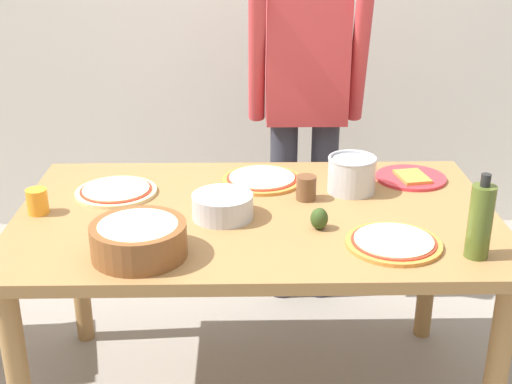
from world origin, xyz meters
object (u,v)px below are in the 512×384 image
at_px(dining_table, 256,236).
at_px(person_cook, 306,100).
at_px(plate_with_slice, 411,177).
at_px(cup_small_brown, 306,188).
at_px(olive_oil_bottle, 480,221).
at_px(popcorn_bowl, 139,236).
at_px(pizza_second_cooked, 394,242).
at_px(cup_orange, 37,202).
at_px(pizza_raw_on_board, 116,191).
at_px(pizza_cooked_on_tray, 262,179).
at_px(avocado, 319,219).
at_px(steel_pot, 352,174).
at_px(mixing_bowl_steel, 223,206).

height_order(dining_table, person_cook, person_cook).
relative_size(plate_with_slice, cup_small_brown, 3.06).
xyz_separation_m(person_cook, olive_oil_bottle, (0.41, -1.09, -0.07)).
bearing_deg(olive_oil_bottle, popcorn_bowl, 178.69).
relative_size(pizza_second_cooked, cup_small_brown, 3.42).
xyz_separation_m(olive_oil_bottle, cup_small_brown, (-0.46, 0.43, -0.07)).
bearing_deg(person_cook, cup_orange, -141.31).
xyz_separation_m(pizza_raw_on_board, pizza_cooked_on_tray, (0.52, 0.11, -0.00)).
distance_m(dining_table, avocado, 0.27).
bearing_deg(person_cook, pizza_cooked_on_tray, -112.47).
bearing_deg(cup_small_brown, steel_pot, 23.07).
bearing_deg(pizza_second_cooked, cup_small_brown, 123.08).
bearing_deg(popcorn_bowl, person_cook, 61.76).
height_order(pizza_cooked_on_tray, popcorn_bowl, popcorn_bowl).
xyz_separation_m(dining_table, cup_small_brown, (0.17, 0.10, 0.13)).
distance_m(pizza_raw_on_board, avocado, 0.75).
relative_size(dining_table, cup_small_brown, 18.82).
distance_m(olive_oil_bottle, steel_pot, 0.58).
xyz_separation_m(pizza_raw_on_board, cup_small_brown, (0.67, -0.07, 0.03)).
height_order(dining_table, popcorn_bowl, popcorn_bowl).
distance_m(steel_pot, cup_orange, 1.08).
height_order(person_cook, avocado, person_cook).
distance_m(pizza_cooked_on_tray, cup_small_brown, 0.23).
xyz_separation_m(dining_table, popcorn_bowl, (-0.35, -0.31, 0.15)).
relative_size(olive_oil_bottle, avocado, 3.66).
xyz_separation_m(pizza_cooked_on_tray, cup_small_brown, (0.15, -0.17, 0.03)).
relative_size(person_cook, cup_orange, 19.06).
bearing_deg(person_cook, mixing_bowl_steel, -112.81).
bearing_deg(popcorn_bowl, pizza_raw_on_board, 107.35).
relative_size(plate_with_slice, cup_orange, 3.06).
distance_m(dining_table, cup_small_brown, 0.24).
bearing_deg(pizza_cooked_on_tray, steel_pot, -17.52).
height_order(pizza_raw_on_board, cup_small_brown, cup_small_brown).
relative_size(popcorn_bowl, steel_pot, 1.61).
bearing_deg(avocado, mixing_bowl_steel, 163.12).
bearing_deg(steel_pot, popcorn_bowl, -144.99).
relative_size(pizza_raw_on_board, plate_with_slice, 1.11).
bearing_deg(plate_with_slice, pizza_second_cooked, -107.95).
relative_size(pizza_cooked_on_tray, steel_pot, 1.71).
bearing_deg(dining_table, olive_oil_bottle, -27.54).
relative_size(pizza_cooked_on_tray, cup_orange, 3.49).
bearing_deg(cup_small_brown, plate_with_slice, 23.87).
xyz_separation_m(cup_orange, avocado, (0.92, -0.13, -0.01)).
distance_m(plate_with_slice, cup_small_brown, 0.45).
bearing_deg(pizza_raw_on_board, olive_oil_bottle, -23.82).
height_order(pizza_raw_on_board, steel_pot, steel_pot).
relative_size(person_cook, popcorn_bowl, 5.79).
relative_size(pizza_cooked_on_tray, avocado, 4.24).
relative_size(olive_oil_bottle, steel_pot, 1.48).
bearing_deg(steel_pot, pizza_second_cooked, -81.26).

